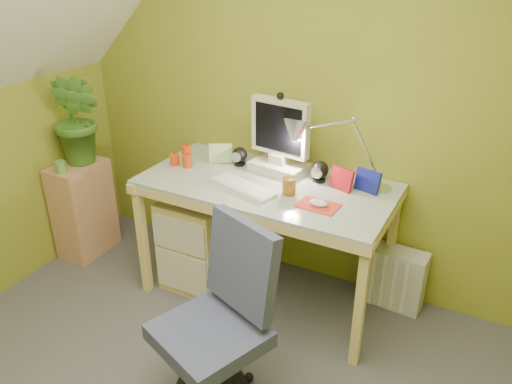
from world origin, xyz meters
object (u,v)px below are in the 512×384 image
at_px(desk_lamp, 354,135).
at_px(task_chair, 209,333).
at_px(monitor, 280,134).
at_px(desk, 266,240).
at_px(potted_plant, 78,119).
at_px(radiator, 392,277).
at_px(side_ledge, 84,209).

distance_m(desk_lamp, task_chair, 1.32).
distance_m(monitor, task_chair, 1.27).
bearing_deg(task_chair, desk_lamp, 97.76).
bearing_deg(desk_lamp, desk, -154.30).
bearing_deg(task_chair, potted_plant, 172.96).
distance_m(desk, desk_lamp, 0.86).
bearing_deg(potted_plant, monitor, 11.45).
bearing_deg(radiator, desk, -156.00).
xyz_separation_m(desk, radiator, (0.75, 0.27, -0.20)).
xyz_separation_m(monitor, radiator, (0.75, 0.09, -0.85)).
distance_m(monitor, radiator, 1.14).
bearing_deg(potted_plant, task_chair, -28.76).
xyz_separation_m(monitor, task_chair, (0.17, -1.12, -0.58)).
xyz_separation_m(desk, monitor, (0.00, 0.18, 0.65)).
distance_m(potted_plant, task_chair, 1.84).
height_order(desk, monitor, monitor).
xyz_separation_m(side_ledge, potted_plant, (0.04, 0.05, 0.67)).
height_order(side_ledge, task_chair, task_chair).
bearing_deg(radiator, task_chair, -111.41).
bearing_deg(desk_lamp, monitor, -176.10).
bearing_deg(side_ledge, potted_plant, 53.78).
bearing_deg(task_chair, side_ledge, 174.96).
relative_size(desk_lamp, side_ledge, 0.90).
distance_m(desk, monitor, 0.67).
distance_m(side_ledge, task_chair, 1.77).
distance_m(desk_lamp, radiator, 0.97).
relative_size(desk, side_ledge, 2.15).
bearing_deg(desk, side_ledge, -173.08).
bearing_deg(desk, desk_lamp, 22.75).
relative_size(potted_plant, task_chair, 0.69).
distance_m(potted_plant, radiator, 2.30).
bearing_deg(potted_plant, desk, 4.04).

